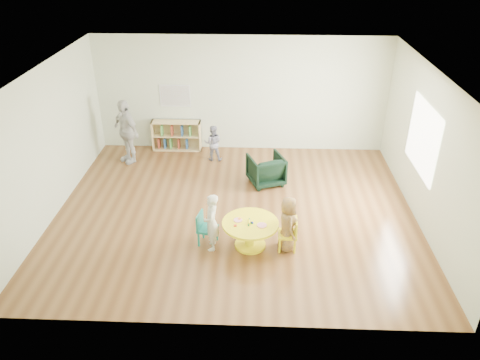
{
  "coord_description": "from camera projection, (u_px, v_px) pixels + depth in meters",
  "views": [
    {
      "loc": [
        0.42,
        -7.81,
        5.01
      ],
      "look_at": [
        0.11,
        -0.3,
        0.87
      ],
      "focal_mm": 35.0,
      "sensor_mm": 36.0,
      "label": 1
    }
  ],
  "objects": [
    {
      "name": "room",
      "position": [
        235.0,
        122.0,
        8.35
      ],
      "size": [
        7.1,
        7.0,
        2.8
      ],
      "color": "brown",
      "rests_on": "ground"
    },
    {
      "name": "armchair",
      "position": [
        266.0,
        170.0,
        10.11
      ],
      "size": [
        0.91,
        0.92,
        0.65
      ],
      "primitive_type": "imported",
      "rotation": [
        0.0,
        0.0,
        3.51
      ],
      "color": "black",
      "rests_on": "ground"
    },
    {
      "name": "kid_chair_right",
      "position": [
        290.0,
        233.0,
        8.05
      ],
      "size": [
        0.33,
        0.33,
        0.6
      ],
      "rotation": [
        0.0,
        0.0,
        1.55
      ],
      "color": "#FFEF15",
      "rests_on": "ground"
    },
    {
      "name": "child_left",
      "position": [
        212.0,
        222.0,
        7.97
      ],
      "size": [
        0.27,
        0.4,
        1.06
      ],
      "primitive_type": "imported",
      "rotation": [
        0.0,
        0.0,
        -1.52
      ],
      "color": "silver",
      "rests_on": "ground"
    },
    {
      "name": "child_right",
      "position": [
        288.0,
        224.0,
        7.97
      ],
      "size": [
        0.41,
        0.55,
        1.02
      ],
      "primitive_type": "imported",
      "rotation": [
        0.0,
        0.0,
        1.76
      ],
      "color": "gold",
      "rests_on": "ground"
    },
    {
      "name": "toddler",
      "position": [
        213.0,
        143.0,
        11.07
      ],
      "size": [
        0.43,
        0.34,
        0.87
      ],
      "primitive_type": "imported",
      "rotation": [
        0.0,
        0.0,
        3.16
      ],
      "color": "#1B1E45",
      "rests_on": "ground"
    },
    {
      "name": "activity_table",
      "position": [
        250.0,
        230.0,
        8.11
      ],
      "size": [
        0.98,
        0.98,
        0.54
      ],
      "rotation": [
        0.0,
        0.0,
        0.05
      ],
      "color": "#FFEF15",
      "rests_on": "ground"
    },
    {
      "name": "bookshelf",
      "position": [
        176.0,
        135.0,
        11.65
      ],
      "size": [
        1.2,
        0.3,
        0.75
      ],
      "color": "tan",
      "rests_on": "ground"
    },
    {
      "name": "kid_chair_left",
      "position": [
        205.0,
        228.0,
        8.2
      ],
      "size": [
        0.38,
        0.38,
        0.6
      ],
      "rotation": [
        0.0,
        0.0,
        -1.79
      ],
      "color": "#167D6D",
      "rests_on": "ground"
    },
    {
      "name": "adult_caretaker",
      "position": [
        126.0,
        131.0,
        10.86
      ],
      "size": [
        0.91,
        0.88,
        1.53
      ],
      "primitive_type": "imported",
      "rotation": [
        0.0,
        0.0,
        -0.73
      ],
      "color": "silver",
      "rests_on": "ground"
    },
    {
      "name": "alphabet_poster",
      "position": [
        175.0,
        96.0,
        11.28
      ],
      "size": [
        0.74,
        0.01,
        0.54
      ],
      "color": "white",
      "rests_on": "ground"
    }
  ]
}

